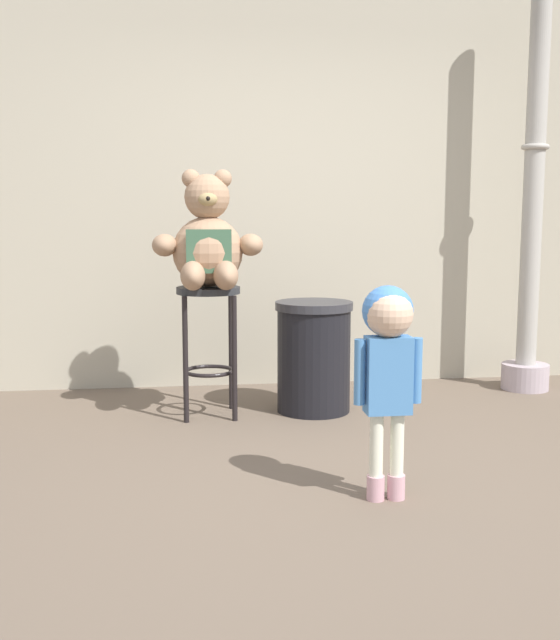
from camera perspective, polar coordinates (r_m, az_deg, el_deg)
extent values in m
plane|color=brown|center=(3.50, 5.86, -12.41)|extent=(24.00, 24.00, 0.00)
cube|color=#AFA792|center=(5.56, 0.52, 11.35)|extent=(7.57, 0.30, 3.10)
cylinder|color=#282A2E|center=(4.55, -5.43, 2.25)|extent=(0.38, 0.38, 0.04)
cylinder|color=black|center=(4.46, -7.13, -3.01)|extent=(0.03, 0.03, 0.75)
cylinder|color=black|center=(4.47, -3.45, -2.94)|extent=(0.03, 0.03, 0.75)
cylinder|color=black|center=(4.74, -7.16, -2.36)|extent=(0.03, 0.03, 0.75)
cylinder|color=black|center=(4.75, -3.70, -2.30)|extent=(0.03, 0.03, 0.75)
torus|color=black|center=(4.62, -5.35, -3.84)|extent=(0.31, 0.31, 0.02)
sphere|color=#A37E61|center=(4.53, -5.46, 5.14)|extent=(0.42, 0.42, 0.42)
cube|color=#375A40|center=(4.36, -5.38, 5.17)|extent=(0.26, 0.03, 0.25)
sphere|color=#A37E61|center=(4.53, -5.52, 9.22)|extent=(0.27, 0.27, 0.27)
ellipsoid|color=#A18759|center=(4.41, -5.46, 9.05)|extent=(0.11, 0.08, 0.08)
sphere|color=black|center=(4.38, -5.45, 9.09)|extent=(0.03, 0.03, 0.03)
sphere|color=#A37E61|center=(4.53, -6.74, 10.56)|extent=(0.11, 0.11, 0.11)
sphere|color=#A37E61|center=(4.54, -4.33, 10.58)|extent=(0.11, 0.11, 0.11)
ellipsoid|color=#A37E61|center=(4.50, -8.70, 5.59)|extent=(0.15, 0.23, 0.13)
ellipsoid|color=#A37E61|center=(4.51, -2.23, 5.69)|extent=(0.15, 0.23, 0.13)
ellipsoid|color=#A37E61|center=(4.34, -6.59, 3.34)|extent=(0.14, 0.36, 0.17)
ellipsoid|color=#A37E61|center=(4.35, -4.10, 3.38)|extent=(0.14, 0.36, 0.17)
cylinder|color=#CD9AA6|center=(3.35, 7.21, -12.43)|extent=(0.08, 0.08, 0.11)
cylinder|color=silver|center=(3.29, 7.27, -9.30)|extent=(0.06, 0.06, 0.28)
cylinder|color=#CD9AA6|center=(3.37, 8.75, -12.31)|extent=(0.08, 0.08, 0.11)
cylinder|color=silver|center=(3.31, 8.82, -9.21)|extent=(0.06, 0.06, 0.28)
cube|color=#4882BF|center=(3.22, 8.15, -4.12)|extent=(0.19, 0.11, 0.33)
cylinder|color=#4882BF|center=(3.19, 6.02, -3.92)|extent=(0.05, 0.05, 0.28)
cylinder|color=#4882BF|center=(3.25, 10.24, -3.76)|extent=(0.05, 0.05, 0.28)
sphere|color=#D8B293|center=(3.18, 8.24, 0.44)|extent=(0.20, 0.20, 0.20)
sphere|color=#437AC4|center=(3.20, 8.12, 0.68)|extent=(0.22, 0.22, 0.22)
cylinder|color=black|center=(4.70, 2.55, -3.08)|extent=(0.45, 0.45, 0.64)
cylinder|color=#2D2D33|center=(4.65, 2.58, 1.08)|extent=(0.48, 0.48, 0.05)
cylinder|color=#AF9EA6|center=(5.61, 17.98, -4.06)|extent=(0.33, 0.33, 0.18)
cylinder|color=#A8A49B|center=(5.50, 18.62, 10.84)|extent=(0.14, 0.14, 2.71)
torus|color=#ADA89E|center=(5.51, 18.69, 12.24)|extent=(0.19, 0.19, 0.04)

